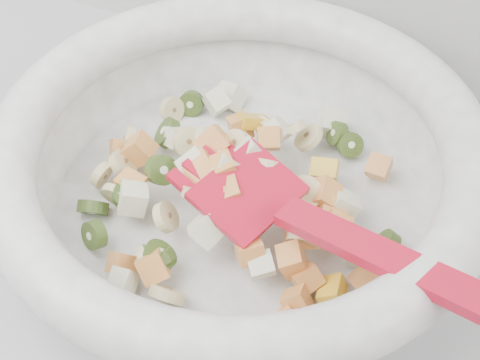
% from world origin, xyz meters
% --- Properties ---
extents(mixing_bowl, '(0.48, 0.39, 0.13)m').
position_xyz_m(mixing_bowl, '(0.02, 1.51, 0.96)').
color(mixing_bowl, white).
rests_on(mixing_bowl, counter).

